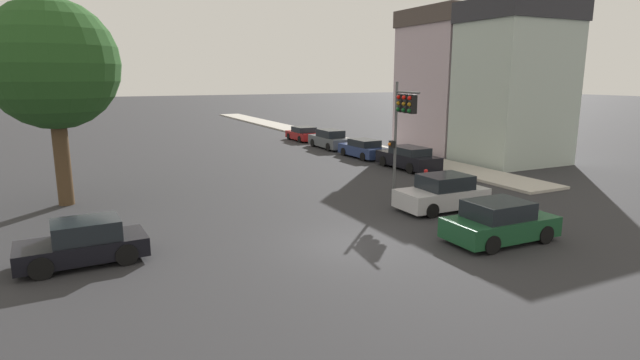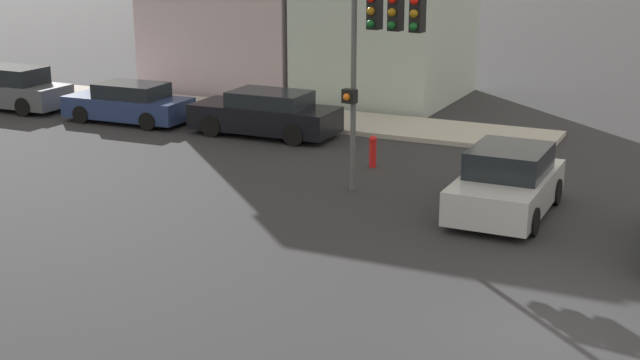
{
  "view_description": "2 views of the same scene",
  "coord_description": "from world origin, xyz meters",
  "px_view_note": "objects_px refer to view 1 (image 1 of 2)",
  "views": [
    {
      "loc": [
        -8.57,
        -14.87,
        5.91
      ],
      "look_at": [
        0.98,
        4.57,
        1.42
      ],
      "focal_mm": 28.0,
      "sensor_mm": 36.0,
      "label": 1
    },
    {
      "loc": [
        -14.02,
        -2.32,
        6.6
      ],
      "look_at": [
        2.5,
        5.55,
        1.35
      ],
      "focal_mm": 50.0,
      "sensor_mm": 36.0,
      "label": 2
    }
  ],
  "objects_px": {
    "parked_car_2": "(330,140)",
    "fire_hydrant": "(426,177)",
    "crossing_car_2": "(442,194)",
    "parked_car_3": "(303,134)",
    "parked_car_1": "(363,149)",
    "crossing_car_1": "(499,222)",
    "crossing_car_0": "(84,243)",
    "traffic_signal": "(403,114)",
    "parked_car_0": "(408,158)",
    "street_tree": "(52,65)"
  },
  "relations": [
    {
      "from": "parked_car_3",
      "to": "crossing_car_2",
      "type": "bearing_deg",
      "value": 169.25
    },
    {
      "from": "crossing_car_2",
      "to": "fire_hydrant",
      "type": "xyz_separation_m",
      "value": [
        2.54,
        4.44,
        -0.25
      ]
    },
    {
      "from": "crossing_car_1",
      "to": "crossing_car_2",
      "type": "bearing_deg",
      "value": 77.03
    },
    {
      "from": "parked_car_0",
      "to": "parked_car_1",
      "type": "distance_m",
      "value": 5.28
    },
    {
      "from": "crossing_car_1",
      "to": "parked_car_1",
      "type": "distance_m",
      "value": 19.61
    },
    {
      "from": "crossing_car_2",
      "to": "parked_car_3",
      "type": "bearing_deg",
      "value": -100.23
    },
    {
      "from": "crossing_car_0",
      "to": "parked_car_3",
      "type": "xyz_separation_m",
      "value": [
        19.34,
        25.71,
        -0.05
      ]
    },
    {
      "from": "crossing_car_1",
      "to": "fire_hydrant",
      "type": "distance_m",
      "value": 9.61
    },
    {
      "from": "crossing_car_0",
      "to": "fire_hydrant",
      "type": "height_order",
      "value": "crossing_car_0"
    },
    {
      "from": "crossing_car_1",
      "to": "fire_hydrant",
      "type": "bearing_deg",
      "value": 68.49
    },
    {
      "from": "traffic_signal",
      "to": "parked_car_2",
      "type": "distance_m",
      "value": 17.5
    },
    {
      "from": "street_tree",
      "to": "fire_hydrant",
      "type": "xyz_separation_m",
      "value": [
        17.84,
        -4.09,
        -5.93
      ]
    },
    {
      "from": "parked_car_1",
      "to": "fire_hydrant",
      "type": "bearing_deg",
      "value": 167.24
    },
    {
      "from": "street_tree",
      "to": "crossing_car_0",
      "type": "distance_m",
      "value": 10.46
    },
    {
      "from": "traffic_signal",
      "to": "parked_car_3",
      "type": "height_order",
      "value": "traffic_signal"
    },
    {
      "from": "traffic_signal",
      "to": "parked_car_3",
      "type": "xyz_separation_m",
      "value": [
        4.62,
        22.29,
        -3.47
      ]
    },
    {
      "from": "parked_car_2",
      "to": "fire_hydrant",
      "type": "height_order",
      "value": "parked_car_2"
    },
    {
      "from": "street_tree",
      "to": "crossing_car_1",
      "type": "relative_size",
      "value": 2.26
    },
    {
      "from": "crossing_car_0",
      "to": "fire_hydrant",
      "type": "xyz_separation_m",
      "value": [
        17.26,
        4.63,
        -0.19
      ]
    },
    {
      "from": "street_tree",
      "to": "parked_car_2",
      "type": "bearing_deg",
      "value": 29.72
    },
    {
      "from": "crossing_car_0",
      "to": "parked_car_3",
      "type": "bearing_deg",
      "value": -130.08
    },
    {
      "from": "crossing_car_2",
      "to": "fire_hydrant",
      "type": "height_order",
      "value": "crossing_car_2"
    },
    {
      "from": "crossing_car_2",
      "to": "parked_car_3",
      "type": "xyz_separation_m",
      "value": [
        4.62,
        25.52,
        -0.11
      ]
    },
    {
      "from": "crossing_car_2",
      "to": "parked_car_3",
      "type": "height_order",
      "value": "crossing_car_2"
    },
    {
      "from": "traffic_signal",
      "to": "crossing_car_1",
      "type": "bearing_deg",
      "value": 90.34
    },
    {
      "from": "crossing_car_0",
      "to": "parked_car_0",
      "type": "xyz_separation_m",
      "value": [
        19.44,
        9.26,
        0.03
      ]
    },
    {
      "from": "parked_car_0",
      "to": "parked_car_2",
      "type": "relative_size",
      "value": 1.01
    },
    {
      "from": "parked_car_2",
      "to": "traffic_signal",
      "type": "bearing_deg",
      "value": 165.13
    },
    {
      "from": "parked_car_0",
      "to": "fire_hydrant",
      "type": "distance_m",
      "value": 5.12
    },
    {
      "from": "street_tree",
      "to": "fire_hydrant",
      "type": "height_order",
      "value": "street_tree"
    },
    {
      "from": "crossing_car_0",
      "to": "parked_car_0",
      "type": "height_order",
      "value": "parked_car_0"
    },
    {
      "from": "crossing_car_2",
      "to": "street_tree",
      "type": "bearing_deg",
      "value": -29.11
    },
    {
      "from": "crossing_car_0",
      "to": "parked_car_2",
      "type": "height_order",
      "value": "parked_car_2"
    },
    {
      "from": "parked_car_2",
      "to": "fire_hydrant",
      "type": "bearing_deg",
      "value": 173.07
    },
    {
      "from": "fire_hydrant",
      "to": "parked_car_3",
      "type": "bearing_deg",
      "value": 84.36
    },
    {
      "from": "street_tree",
      "to": "parked_car_1",
      "type": "distance_m",
      "value": 21.4
    },
    {
      "from": "traffic_signal",
      "to": "parked_car_0",
      "type": "height_order",
      "value": "traffic_signal"
    },
    {
      "from": "parked_car_3",
      "to": "crossing_car_0",
      "type": "bearing_deg",
      "value": 142.55
    },
    {
      "from": "crossing_car_0",
      "to": "parked_car_3",
      "type": "height_order",
      "value": "crossing_car_0"
    },
    {
      "from": "parked_car_1",
      "to": "parked_car_3",
      "type": "bearing_deg",
      "value": -2.51
    },
    {
      "from": "parked_car_0",
      "to": "parked_car_2",
      "type": "xyz_separation_m",
      "value": [
        -0.25,
        10.74,
        0.04
      ]
    },
    {
      "from": "traffic_signal",
      "to": "crossing_car_2",
      "type": "bearing_deg",
      "value": 98.34
    },
    {
      "from": "parked_car_2",
      "to": "parked_car_3",
      "type": "xyz_separation_m",
      "value": [
        0.16,
        5.71,
        -0.12
      ]
    },
    {
      "from": "parked_car_1",
      "to": "parked_car_2",
      "type": "relative_size",
      "value": 0.93
    },
    {
      "from": "parked_car_1",
      "to": "parked_car_3",
      "type": "height_order",
      "value": "parked_car_1"
    },
    {
      "from": "crossing_car_1",
      "to": "parked_car_3",
      "type": "bearing_deg",
      "value": 79.81
    },
    {
      "from": "crossing_car_0",
      "to": "traffic_signal",
      "type": "bearing_deg",
      "value": -170.04
    },
    {
      "from": "crossing_car_0",
      "to": "parked_car_3",
      "type": "distance_m",
      "value": 32.17
    },
    {
      "from": "crossing_car_1",
      "to": "parked_car_2",
      "type": "relative_size",
      "value": 0.87
    },
    {
      "from": "parked_car_3",
      "to": "fire_hydrant",
      "type": "distance_m",
      "value": 21.18
    }
  ]
}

